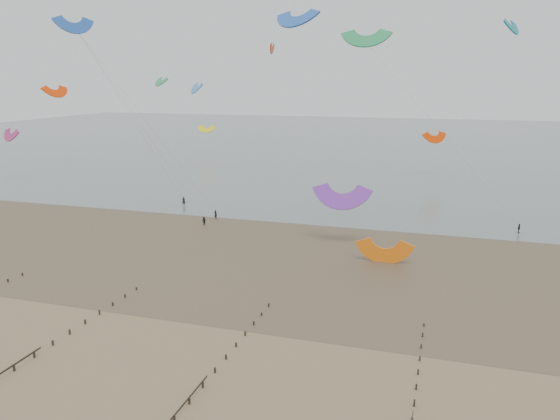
# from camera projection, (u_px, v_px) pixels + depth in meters

# --- Properties ---
(ground) EXTENTS (500.00, 500.00, 0.00)m
(ground) POSITION_uv_depth(u_px,v_px,m) (194.00, 348.00, 55.18)
(ground) COLOR brown
(ground) RESTS_ON ground
(sea_and_shore) EXTENTS (500.00, 665.00, 0.03)m
(sea_and_shore) POSITION_uv_depth(u_px,v_px,m) (265.00, 247.00, 88.30)
(sea_and_shore) COLOR #475654
(sea_and_shore) RESTS_ON ground
(kitesurfer_lead) EXTENTS (0.71, 0.55, 1.74)m
(kitesurfer_lead) POSITION_uv_depth(u_px,v_px,m) (216.00, 214.00, 106.18)
(kitesurfer_lead) COLOR black
(kitesurfer_lead) RESTS_ON ground
(kitesurfers) EXTENTS (120.63, 18.81, 1.89)m
(kitesurfers) POSITION_uv_depth(u_px,v_px,m) (522.00, 231.00, 94.67)
(kitesurfers) COLOR black
(kitesurfers) RESTS_ON ground
(grounded_kite) EXTENTS (7.15, 5.57, 3.93)m
(grounded_kite) POSITION_uv_depth(u_px,v_px,m) (384.00, 262.00, 81.06)
(grounded_kite) COLOR orange
(grounded_kite) RESTS_ON ground
(kites_airborne) EXTENTS (251.86, 122.80, 37.23)m
(kites_airborne) POSITION_uv_depth(u_px,v_px,m) (332.00, 107.00, 134.09)
(kites_airborne) COLOR yellow
(kites_airborne) RESTS_ON ground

